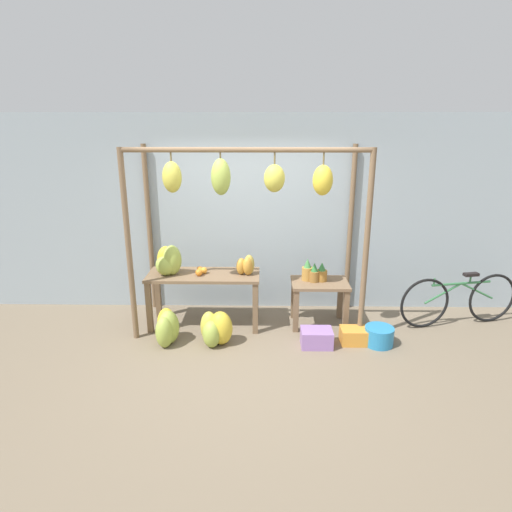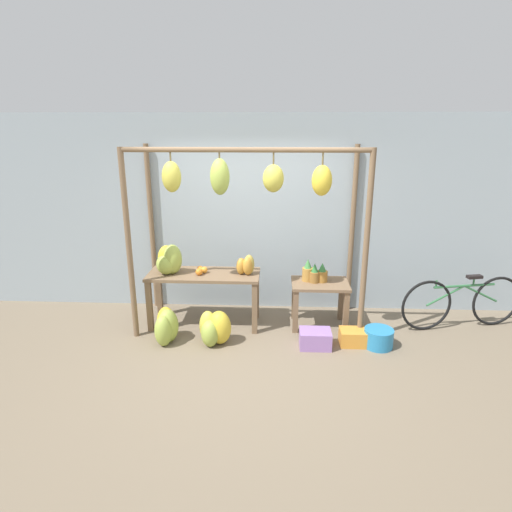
# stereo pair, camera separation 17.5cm
# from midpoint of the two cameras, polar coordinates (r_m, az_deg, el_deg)

# --- Properties ---
(ground_plane) EXTENTS (20.00, 20.00, 0.00)m
(ground_plane) POSITION_cam_midpoint_polar(r_m,az_deg,el_deg) (5.16, -2.36, -13.54)
(ground_plane) COLOR #756651
(shop_wall_back) EXTENTS (8.00, 0.08, 2.80)m
(shop_wall_back) POSITION_cam_midpoint_polar(r_m,az_deg,el_deg) (6.17, -1.69, 5.53)
(shop_wall_back) COLOR #99A8B2
(shop_wall_back) RESTS_ON ground_plane
(stall_awning) EXTENTS (2.94, 1.14, 2.39)m
(stall_awning) POSITION_cam_midpoint_polar(r_m,az_deg,el_deg) (5.22, -2.08, 7.44)
(stall_awning) COLOR brown
(stall_awning) RESTS_ON ground_plane
(display_table_main) EXTENTS (1.49, 0.59, 0.74)m
(display_table_main) POSITION_cam_midpoint_polar(r_m,az_deg,el_deg) (5.78, -7.83, -3.51)
(display_table_main) COLOR brown
(display_table_main) RESTS_ON ground_plane
(display_table_side) EXTENTS (0.75, 0.54, 0.62)m
(display_table_side) POSITION_cam_midpoint_polar(r_m,az_deg,el_deg) (5.83, 7.60, -4.80)
(display_table_side) COLOR brown
(display_table_side) RESTS_ON ground_plane
(banana_pile_on_table) EXTENTS (0.42, 0.37, 0.40)m
(banana_pile_on_table) POSITION_cam_midpoint_polar(r_m,az_deg,el_deg) (5.74, -12.48, -0.73)
(banana_pile_on_table) COLOR #9EB247
(banana_pile_on_table) RESTS_ON display_table_main
(orange_pile) EXTENTS (0.15, 0.25, 0.09)m
(orange_pile) POSITION_cam_midpoint_polar(r_m,az_deg,el_deg) (5.72, -8.23, -1.98)
(orange_pile) COLOR orange
(orange_pile) RESTS_ON display_table_main
(pineapple_cluster) EXTENTS (0.34, 0.20, 0.30)m
(pineapple_cluster) POSITION_cam_midpoint_polar(r_m,az_deg,el_deg) (5.77, 6.88, -2.20)
(pineapple_cluster) COLOR #A3702D
(pineapple_cluster) RESTS_ON display_table_side
(banana_pile_ground_left) EXTENTS (0.38, 0.47, 0.44)m
(banana_pile_ground_left) POSITION_cam_midpoint_polar(r_m,az_deg,el_deg) (5.53, -12.74, -9.36)
(banana_pile_ground_left) COLOR #9EB247
(banana_pile_ground_left) RESTS_ON ground_plane
(banana_pile_ground_right) EXTENTS (0.48, 0.41, 0.44)m
(banana_pile_ground_right) POSITION_cam_midpoint_polar(r_m,az_deg,el_deg) (5.41, -6.38, -9.69)
(banana_pile_ground_right) COLOR gold
(banana_pile_ground_right) RESTS_ON ground_plane
(fruit_crate_white) EXTENTS (0.38, 0.28, 0.22)m
(fruit_crate_white) POSITION_cam_midpoint_polar(r_m,az_deg,el_deg) (5.42, 7.14, -10.78)
(fruit_crate_white) COLOR #9970B7
(fruit_crate_white) RESTS_ON ground_plane
(blue_bucket) EXTENTS (0.36, 0.36, 0.23)m
(blue_bucket) POSITION_cam_midpoint_polar(r_m,az_deg,el_deg) (5.60, 15.21, -10.25)
(blue_bucket) COLOR teal
(blue_bucket) RESTS_ON ground_plane
(parked_bicycle) EXTENTS (1.69, 0.37, 0.74)m
(parked_bicycle) POSITION_cam_midpoint_polar(r_m,az_deg,el_deg) (6.40, 24.75, -5.31)
(parked_bicycle) COLOR black
(parked_bicycle) RESTS_ON ground_plane
(papaya_pile) EXTENTS (0.28, 0.21, 0.27)m
(papaya_pile) POSITION_cam_midpoint_polar(r_m,az_deg,el_deg) (5.62, -2.16, -1.29)
(papaya_pile) COLOR #B2993D
(papaya_pile) RESTS_ON display_table_main
(fruit_crate_purple) EXTENTS (0.35, 0.26, 0.20)m
(fruit_crate_purple) POSITION_cam_midpoint_polar(r_m,az_deg,el_deg) (5.57, 12.10, -10.36)
(fruit_crate_purple) COLOR orange
(fruit_crate_purple) RESTS_ON ground_plane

